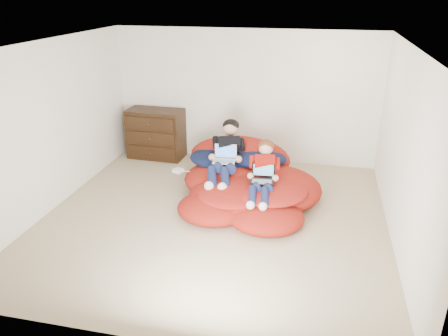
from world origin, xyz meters
The scene contains 9 objects.
room_shell centered at (0.00, 0.00, 0.22)m, with size 5.10×5.10×2.77m.
dresser centered at (-1.72, 2.21, 0.49)m, with size 1.11×0.62×0.98m.
beanbag_pile centered at (0.34, 0.77, 0.26)m, with size 2.34×2.41×0.87m.
cream_pillow centered at (-0.26, 1.54, 0.62)m, with size 0.43×0.27×0.27m, color white.
older_boy centered at (-0.02, 0.99, 0.71)m, with size 0.48×1.32×0.81m.
younger_boy centered at (0.66, 0.45, 0.64)m, with size 0.37×1.04×0.75m.
laptop_white centered at (-0.02, 0.87, 0.65)m, with size 0.38×0.32×0.26m.
laptop_black centered at (0.66, 0.41, 0.57)m, with size 0.36×0.31×0.25m.
power_adapter centered at (-0.76, 0.68, 0.42)m, with size 0.14×0.14×0.05m, color silver.
Camera 1 is at (1.39, -5.53, 3.19)m, focal length 35.00 mm.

